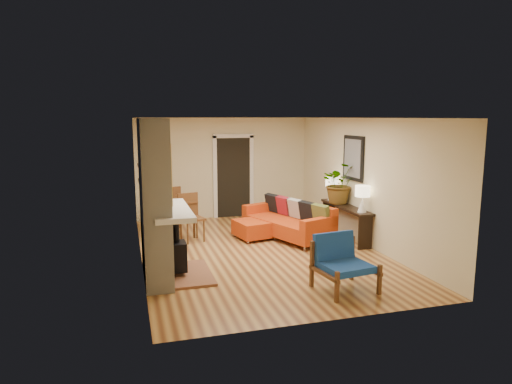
# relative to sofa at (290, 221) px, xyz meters

# --- Properties ---
(room_shell) EXTENTS (6.50, 6.50, 6.50)m
(room_shell) POSITION_rel_sofa_xyz_m (-0.36, 1.81, 0.87)
(room_shell) COLOR tan
(room_shell) RESTS_ON ground
(fireplace) EXTENTS (1.09, 1.68, 2.60)m
(fireplace) POSITION_rel_sofa_xyz_m (-2.97, -1.83, 0.87)
(fireplace) COLOR white
(fireplace) RESTS_ON ground
(sofa) EXTENTS (1.62, 2.33, 0.85)m
(sofa) POSITION_rel_sofa_xyz_m (0.00, 0.00, 0.00)
(sofa) COLOR silver
(sofa) RESTS_ON ground
(ottoman) EXTENTS (0.92, 0.92, 0.39)m
(ottoman) POSITION_rel_sofa_xyz_m (-0.78, 0.12, -0.14)
(ottoman) COLOR silver
(ottoman) RESTS_ON ground
(blue_chair) EXTENTS (0.91, 0.89, 0.84)m
(blue_chair) POSITION_rel_sofa_xyz_m (-0.31, -3.06, 0.08)
(blue_chair) COLOR brown
(blue_chair) RESTS_ON ground
(dining_table) EXTENTS (1.13, 1.92, 1.01)m
(dining_table) POSITION_rel_sofa_xyz_m (-2.38, 0.92, 0.29)
(dining_table) COLOR brown
(dining_table) RESTS_ON ground
(console_table) EXTENTS (0.34, 1.85, 0.72)m
(console_table) POSITION_rel_sofa_xyz_m (1.11, -0.46, 0.21)
(console_table) COLOR black
(console_table) RESTS_ON ground
(lamp_near) EXTENTS (0.30, 0.30, 0.54)m
(lamp_near) POSITION_rel_sofa_xyz_m (1.11, -1.14, 0.69)
(lamp_near) COLOR white
(lamp_near) RESTS_ON console_table
(lamp_far) EXTENTS (0.30, 0.30, 0.54)m
(lamp_far) POSITION_rel_sofa_xyz_m (1.11, 0.26, 0.69)
(lamp_far) COLOR white
(lamp_far) RESTS_ON console_table
(houseplant) EXTENTS (0.92, 0.83, 0.92)m
(houseplant) POSITION_rel_sofa_xyz_m (1.10, -0.15, 0.81)
(houseplant) COLOR #1E5919
(houseplant) RESTS_ON console_table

